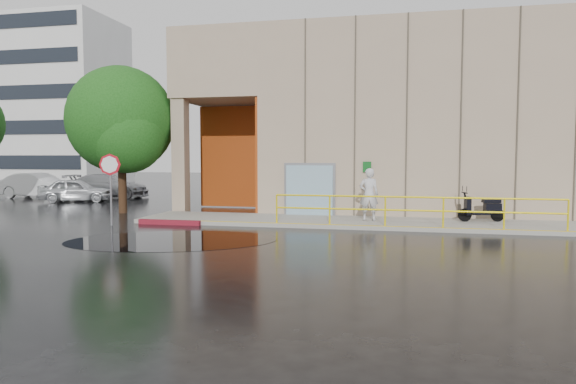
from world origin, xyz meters
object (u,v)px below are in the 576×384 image
person (369,194)px  red_curb (169,222)px  scooter (482,201)px  car_c (108,186)px  tree_near (122,124)px  car_a (76,190)px  car_b (38,186)px  stop_sign (110,173)px

person → red_curb: size_ratio=0.81×
person → scooter: (4.04, 0.57, -0.23)m
red_curb → car_c: (-9.05, 10.61, 0.63)m
car_c → tree_near: bearing=-149.5°
car_a → car_b: car_b is taller
scooter → car_a: scooter is taller
car_a → red_curb: bearing=-150.3°
scooter → car_c: (-20.26, 8.41, -0.18)m
stop_sign → red_curb: bearing=29.0°
stop_sign → car_c: stop_sign is taller
car_b → tree_near: size_ratio=0.71×
stop_sign → car_c: size_ratio=0.53×
person → tree_near: tree_near is taller
car_b → car_c: car_b is taller
car_a → tree_near: 7.93m
scooter → red_curb: size_ratio=0.71×
person → car_c: bearing=-33.7°
red_curb → car_a: 11.99m
person → car_c: 18.55m
person → car_b: 21.56m
car_a → car_c: (0.15, 2.93, 0.07)m
car_b → car_c: bearing=-70.0°
car_b → car_a: bearing=-112.1°
scooter → stop_sign: 13.53m
scooter → car_a: 21.13m
car_c → person: bearing=-124.4°
tree_near → stop_sign: bearing=-66.3°
scooter → car_b: car_b is taller
scooter → red_curb: bearing=178.2°
red_curb → car_a: car_a is taller
red_curb → car_c: size_ratio=0.49×
car_a → person: bearing=-130.7°
stop_sign → tree_near: tree_near is taller
person → tree_near: 11.26m
stop_sign → red_curb: stop_sign is taller
car_a → car_b: 4.11m
car_a → car_b: size_ratio=0.83×
scooter → tree_near: bearing=163.6°
person → car_c: (-16.23, 8.98, -0.40)m
red_curb → car_b: car_b is taller
car_b → tree_near: (9.32, -6.28, 3.18)m
car_a → car_b: bearing=45.0°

